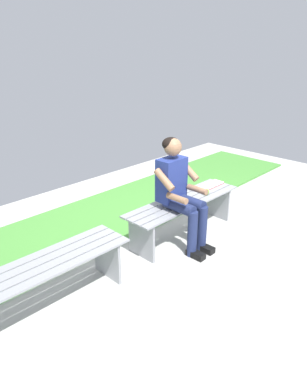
{
  "coord_description": "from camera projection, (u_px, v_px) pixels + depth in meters",
  "views": [
    {
      "loc": [
        3.08,
        2.46,
        2.19
      ],
      "look_at": [
        0.69,
        0.15,
        0.83
      ],
      "focal_mm": 33.02,
      "sensor_mm": 36.0,
      "label": 1
    }
  ],
  "objects": [
    {
      "name": "ground_plane",
      "position": [
        199.0,
        312.0,
        3.18
      ],
      "size": [
        10.0,
        7.0,
        0.04
      ],
      "primitive_type": "cube",
      "color": "#B2B2AD"
    },
    {
      "name": "person_seated",
      "position": [
        179.0,
        189.0,
        3.99
      ],
      "size": [
        0.5,
        0.69,
        1.28
      ],
      "color": "navy",
      "rests_on": "ground"
    },
    {
      "name": "apple",
      "position": [
        206.0,
        192.0,
        4.42
      ],
      "size": [
        0.08,
        0.08,
        0.08
      ],
      "primitive_type": "sphere",
      "color": "#72B738",
      "rests_on": "bench_near"
    },
    {
      "name": "grass_strip",
      "position": [
        68.0,
        232.0,
        4.5
      ],
      "size": [
        9.0,
        1.42,
        0.03
      ],
      "primitive_type": "cube",
      "color": "#478C38",
      "rests_on": "ground"
    },
    {
      "name": "bench_far",
      "position": [
        38.0,
        278.0,
        3.02
      ],
      "size": [
        1.74,
        0.46,
        0.48
      ],
      "rotation": [
        0.0,
        0.0,
        -0.01
      ],
      "color": "gray",
      "rests_on": "ground"
    },
    {
      "name": "bench_near",
      "position": [
        184.0,
        209.0,
        4.33
      ],
      "size": [
        1.67,
        0.46,
        0.48
      ],
      "rotation": [
        0.0,
        0.0,
        -0.01
      ],
      "color": "gray",
      "rests_on": "ground"
    },
    {
      "name": "book_open",
      "position": [
        211.0,
        185.0,
        4.72
      ],
      "size": [
        0.41,
        0.16,
        0.02
      ],
      "rotation": [
        0.0,
        0.0,
        -0.01
      ],
      "color": "white",
      "rests_on": "bench_near"
    }
  ]
}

